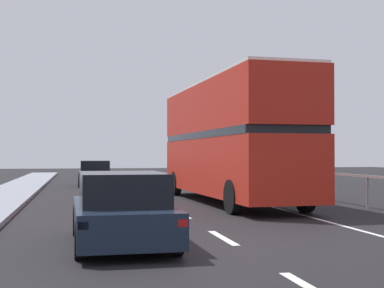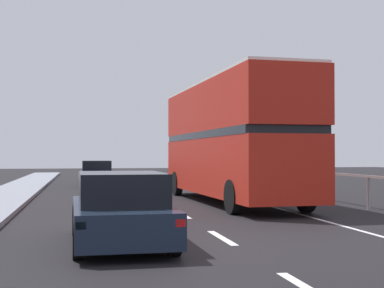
% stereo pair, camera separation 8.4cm
% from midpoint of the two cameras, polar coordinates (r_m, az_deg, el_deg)
% --- Properties ---
extents(ground_plane, '(74.61, 120.00, 0.10)m').
position_cam_midpoint_polar(ground_plane, '(11.17, 3.58, -10.18)').
color(ground_plane, black).
extents(lane_paint_markings, '(3.47, 46.00, 0.01)m').
position_cam_midpoint_polar(lane_paint_markings, '(19.70, 3.10, -6.08)').
color(lane_paint_markings, silver).
rests_on(lane_paint_markings, ground).
extents(bridge_side_railing, '(0.10, 42.00, 1.08)m').
position_cam_midpoint_polar(bridge_side_railing, '(21.54, 12.48, -3.28)').
color(bridge_side_railing, gray).
rests_on(bridge_side_railing, ground).
extents(double_decker_bus_red, '(2.91, 10.73, 4.30)m').
position_cam_midpoint_polar(double_decker_bus_red, '(19.92, 3.82, 0.59)').
color(double_decker_bus_red, '#B22014').
rests_on(double_decker_bus_red, ground).
extents(hatchback_car_near, '(1.84, 4.18, 1.38)m').
position_cam_midpoint_polar(hatchback_car_near, '(10.70, -7.44, -6.75)').
color(hatchback_car_near, '#182334').
rests_on(hatchback_car_near, ground).
extents(sedan_car_ahead, '(1.79, 4.06, 1.39)m').
position_cam_midpoint_polar(sedan_car_ahead, '(31.00, -10.03, -3.03)').
color(sedan_car_ahead, '#171C39').
rests_on(sedan_car_ahead, ground).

